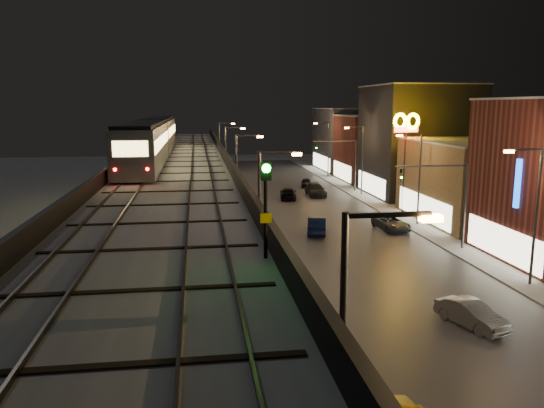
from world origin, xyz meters
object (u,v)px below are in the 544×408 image
subway_train (153,138)px  car_onc_dark (391,224)px  car_near_white (317,226)px  car_far_white (232,173)px  car_onc_red (306,183)px  car_mid_dark (288,194)px  car_mid_silver (256,224)px  car_onc_white (316,190)px  rail_signal (266,191)px  car_onc_silver (471,315)px

subway_train → car_onc_dark: size_ratio=7.58×
car_near_white → car_far_white: (-5.14, 40.26, -0.08)m
car_onc_red → car_mid_dark: bearing=-103.3°
subway_train → car_far_white: (9.81, 33.03, -7.75)m
car_mid_dark → car_onc_dark: car_mid_dark is taller
car_mid_silver → car_mid_dark: car_mid_silver is taller
car_onc_white → car_far_white: bearing=116.6°
car_near_white → subway_train: bearing=-12.2°
car_onc_dark → rail_signal: bearing=-124.2°
rail_signal → car_onc_red: rail_signal is taller
car_onc_silver → car_mid_dark: bearing=75.4°
car_near_white → car_onc_silver: 21.79m
car_mid_dark → car_onc_red: 10.30m
subway_train → car_onc_dark: subway_train is taller
rail_signal → car_mid_silver: bearing=84.3°
car_mid_silver → car_far_white: car_mid_silver is taller
car_near_white → car_onc_white: bearing=-88.7°
rail_signal → car_onc_white: (12.97, 49.74, -8.10)m
car_onc_silver → car_onc_white: 41.65m
car_near_white → car_mid_dark: car_near_white is taller
car_onc_dark → car_onc_white: (-2.82, 19.79, 0.10)m
car_mid_dark → car_onc_white: 4.31m
car_far_white → car_onc_red: size_ratio=1.07×
rail_signal → car_near_white: bearing=73.9°
car_mid_silver → car_onc_red: size_ratio=1.39×
rail_signal → car_onc_red: bearing=76.9°
car_onc_dark → car_mid_silver: bearing=167.6°
subway_train → car_mid_silver: bearing=-30.3°
subway_train → car_mid_dark: 20.53m
car_near_white → car_mid_dark: (0.49, 18.34, -0.06)m
car_near_white → car_far_white: size_ratio=1.16×
car_onc_dark → car_mid_dark: bearing=104.1°
subway_train → car_onc_red: bearing=46.1°
car_mid_silver → subway_train: bearing=-26.6°
car_mid_silver → car_far_white: bearing=-86.7°
car_mid_dark → car_onc_silver: size_ratio=1.16×
rail_signal → car_near_white: (8.55, 29.62, -8.12)m
car_onc_red → car_near_white: bearing=-88.5°
rail_signal → car_mid_dark: 49.48m
car_mid_dark → car_far_white: bearing=-67.0°
car_mid_dark → rail_signal: bearing=87.9°
car_mid_silver → car_onc_white: bearing=-114.4°
subway_train → car_onc_white: (19.37, 12.89, -7.66)m
car_onc_silver → car_onc_red: car_onc_silver is taller
car_near_white → car_mid_dark: bearing=-77.9°
car_onc_silver → car_onc_dark: car_onc_silver is taller
rail_signal → car_onc_white: size_ratio=0.60×
subway_train → car_onc_white: subway_train is taller
rail_signal → car_onc_dark: size_ratio=0.66×
car_onc_red → car_onc_white: bearing=-81.4°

